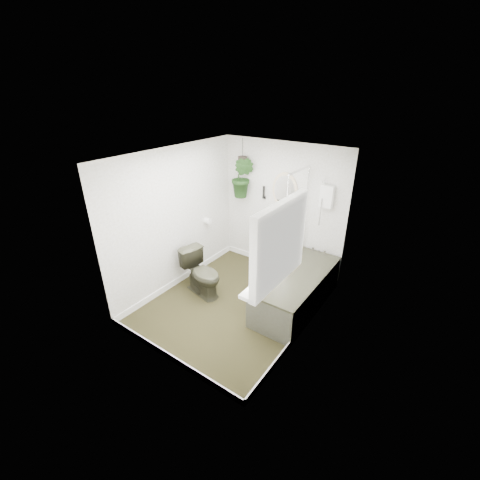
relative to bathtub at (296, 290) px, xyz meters
The scene contains 22 objects.
floor 0.99m from the bathtub, 147.99° to the right, with size 2.30×2.80×0.02m, color black.
ceiling 2.23m from the bathtub, 147.99° to the right, with size 2.30×2.80×0.02m, color white.
wall_back 1.49m from the bathtub, 131.32° to the left, with size 2.30×0.02×2.30m, color white.
wall_front 2.24m from the bathtub, 112.73° to the right, with size 2.30×0.02×2.30m, color white.
wall_left 2.20m from the bathtub, 165.69° to the right, with size 0.02×2.80×2.30m, color white.
wall_right 1.06m from the bathtub, 54.25° to the right, with size 0.02×2.80×2.30m, color white.
skirting 0.97m from the bathtub, 147.99° to the right, with size 2.30×2.80×0.10m, color white.
bathtub is the anchor object (origin of this frame).
bath_screen 1.15m from the bathtub, 123.96° to the left, with size 0.04×0.72×1.40m, color silver, non-canonical shape.
shower_box 1.51m from the bathtub, 90.00° to the left, with size 0.20×0.10×0.35m, color white.
oval_mirror 1.67m from the bathtub, 130.61° to the left, with size 0.46×0.03×0.62m, color beige.
wall_sconce 1.81m from the bathtub, 143.11° to the left, with size 0.04×0.04×0.22m, color black.
toilet_roll_holder 2.01m from the bathtub, behind, with size 0.11×0.11×0.11m, color white.
window_recess 1.84m from the bathtub, 76.41° to the right, with size 0.08×1.00×0.90m, color white.
window_sill 1.54m from the bathtub, 79.61° to the right, with size 0.18×1.00×0.04m, color white.
window_blinds 1.83m from the bathtub, 78.46° to the right, with size 0.01×0.86×0.76m, color white.
toilet 1.51m from the bathtub, 158.42° to the right, with size 0.42×0.73×0.74m, color #333324.
pedestal_sink 1.06m from the bathtub, 135.22° to the left, with size 0.49×0.42×0.84m, color #333324, non-canonical shape.
sill_plant 1.68m from the bathtub, 82.42° to the right, with size 0.22×0.19×0.25m, color black.
hanging_plant 2.16m from the bathtub, 153.73° to the left, with size 0.40×0.32×0.73m, color black.
soap_bottle 0.92m from the bathtub, 110.16° to the right, with size 0.08×0.09×0.18m, color black.
hanging_pot 2.36m from the bathtub, 153.73° to the left, with size 0.16×0.16×0.12m, color #2F2721.
Camera 1 is at (2.43, -3.30, 3.11)m, focal length 24.00 mm.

